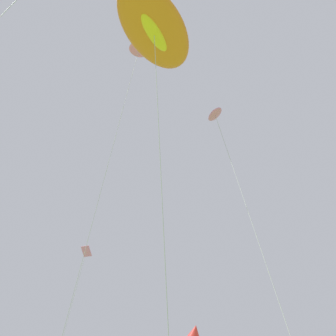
% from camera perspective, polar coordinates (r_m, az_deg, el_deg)
% --- Properties ---
extents(big_show_kite, '(10.81, 8.58, 18.24)m').
position_cam_1_polar(big_show_kite, '(18.33, -2.80, 21.61)').
color(big_show_kite, orange).
rests_on(big_show_kite, ground).
extents(small_kite_box_yellow, '(0.98, 1.70, 9.57)m').
position_cam_1_polar(small_kite_box_yellow, '(25.91, 4.15, -23.81)').
color(small_kite_box_yellow, red).
rests_on(small_kite_box_yellow, ground).
extents(small_kite_stunt_black, '(1.82, 1.07, 14.99)m').
position_cam_1_polar(small_kite_stunt_black, '(28.04, -12.90, -14.00)').
color(small_kite_stunt_black, pink).
rests_on(small_kite_stunt_black, ground).
extents(small_kite_delta_white, '(2.19, 3.85, 22.43)m').
position_cam_1_polar(small_kite_delta_white, '(23.55, -4.26, 18.56)').
color(small_kite_delta_white, pink).
rests_on(small_kite_delta_white, ground).
extents(small_kite_tiny_distant, '(0.89, 3.79, 14.36)m').
position_cam_1_polar(small_kite_tiny_distant, '(16.68, 7.39, 7.72)').
color(small_kite_tiny_distant, pink).
rests_on(small_kite_tiny_distant, ground).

